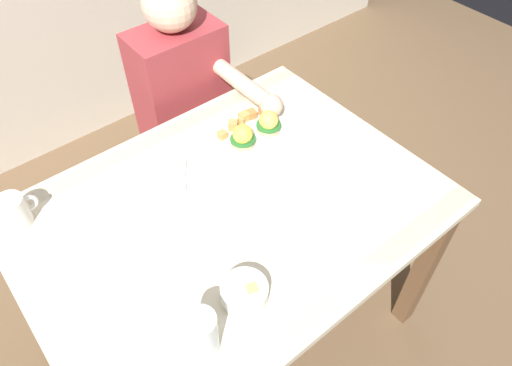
{
  "coord_description": "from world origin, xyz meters",
  "views": [
    {
      "loc": [
        -0.5,
        -0.74,
        1.83
      ],
      "look_at": [
        0.1,
        0.0,
        0.78
      ],
      "focal_mm": 33.48,
      "sensor_mm": 36.0,
      "label": 1
    }
  ],
  "objects": [
    {
      "name": "fruit_bowl",
      "position": [
        -0.15,
        -0.26,
        0.77
      ],
      "size": [
        0.12,
        0.12,
        0.06
      ],
      "color": "white",
      "rests_on": "dining_table"
    },
    {
      "name": "water_glass_near",
      "position": [
        -0.3,
        -0.29,
        0.8
      ],
      "size": [
        0.08,
        0.08,
        0.13
      ],
      "color": "silver",
      "rests_on": "dining_table"
    },
    {
      "name": "coffee_mug",
      "position": [
        -0.5,
        0.34,
        0.79
      ],
      "size": [
        0.11,
        0.08,
        0.09
      ],
      "color": "white",
      "rests_on": "dining_table"
    },
    {
      "name": "dining_table",
      "position": [
        0.0,
        0.0,
        0.63
      ],
      "size": [
        1.2,
        0.9,
        0.74
      ],
      "color": "beige",
      "rests_on": "ground_plane"
    },
    {
      "name": "diner_person",
      "position": [
        0.24,
        0.6,
        0.65
      ],
      "size": [
        0.34,
        0.54,
        1.14
      ],
      "color": "#33333D",
      "rests_on": "ground_plane"
    },
    {
      "name": "fork",
      "position": [
        -0.04,
        0.19,
        0.74
      ],
      "size": [
        0.11,
        0.13,
        0.0
      ],
      "color": "silver",
      "rests_on": "dining_table"
    },
    {
      "name": "ground_plane",
      "position": [
        0.0,
        0.0,
        0.0
      ],
      "size": [
        6.0,
        6.0,
        0.0
      ],
      "primitive_type": "plane",
      "color": "brown"
    },
    {
      "name": "eggs_benedict_plate",
      "position": [
        0.25,
        0.19,
        0.77
      ],
      "size": [
        0.27,
        0.27,
        0.09
      ],
      "color": "white",
      "rests_on": "dining_table"
    }
  ]
}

